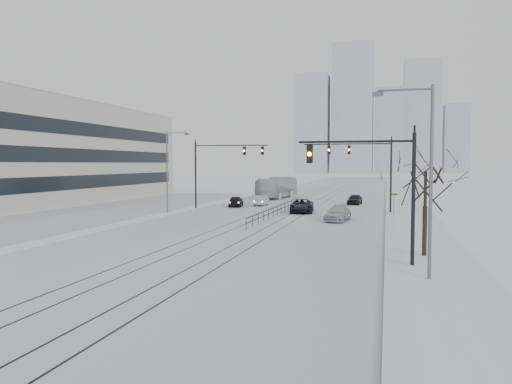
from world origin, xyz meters
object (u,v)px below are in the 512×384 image
at_px(sedan_sb_inner, 236,201).
at_px(sedan_sb_outer, 261,200).
at_px(bare_tree, 426,180).
at_px(sedan_nb_front, 302,206).
at_px(sedan_nb_right, 338,214).
at_px(sedan_nb_far, 355,199).
at_px(traffic_mast_near, 381,180).
at_px(box_truck, 277,188).

distance_m(sedan_sb_inner, sedan_sb_outer, 3.62).
distance_m(bare_tree, sedan_nb_front, 27.32).
bearing_deg(sedan_nb_right, bare_tree, -63.17).
relative_size(sedan_nb_right, sedan_nb_far, 1.19).
distance_m(sedan_nb_right, sedan_nb_far, 19.87).
distance_m(traffic_mast_near, sedan_nb_right, 21.28).
height_order(bare_tree, sedan_sb_inner, bare_tree).
height_order(sedan_sb_outer, box_truck, box_truck).
height_order(bare_tree, sedan_nb_right, bare_tree).
xyz_separation_m(sedan_nb_far, box_truck, (-12.54, 9.20, 0.96)).
bearing_deg(sedan_sb_inner, bare_tree, 113.28).
xyz_separation_m(bare_tree, sedan_nb_right, (-6.57, 17.50, -3.80)).
distance_m(sedan_nb_front, box_truck, 23.20).
bearing_deg(sedan_nb_front, sedan_nb_right, -63.55).
bearing_deg(sedan_nb_front, sedan_sb_outer, 123.58).
bearing_deg(sedan_nb_front, sedan_sb_inner, 143.20).
relative_size(bare_tree, sedan_nb_right, 1.28).
xyz_separation_m(sedan_nb_right, sedan_nb_far, (0.36, 19.86, -0.01)).
height_order(traffic_mast_near, box_truck, traffic_mast_near).
distance_m(sedan_sb_inner, sedan_nb_right, 18.77).
bearing_deg(traffic_mast_near, sedan_sb_outer, 113.45).
relative_size(traffic_mast_near, sedan_nb_far, 1.75).
bearing_deg(sedan_nb_far, sedan_nb_front, -105.11).
relative_size(bare_tree, sedan_nb_far, 1.52).
distance_m(traffic_mast_near, sedan_sb_outer, 38.88).
bearing_deg(sedan_sb_outer, sedan_nb_far, -159.87).
bearing_deg(bare_tree, sedan_sb_outer, 118.72).
relative_size(sedan_sb_inner, sedan_sb_outer, 1.00).
relative_size(traffic_mast_near, sedan_nb_right, 1.47).
distance_m(sedan_sb_inner, box_truck, 16.60).
height_order(sedan_sb_outer, sedan_nb_right, sedan_nb_right).
distance_m(bare_tree, sedan_sb_inner, 36.60).
xyz_separation_m(sedan_sb_inner, box_truck, (1.75, 16.48, 0.95)).
xyz_separation_m(sedan_nb_front, sedan_nb_far, (4.99, 12.72, -0.06)).
height_order(traffic_mast_near, sedan_sb_inner, traffic_mast_near).
height_order(traffic_mast_near, sedan_nb_front, traffic_mast_near).
bearing_deg(sedan_nb_right, sedan_nb_front, 129.20).
distance_m(bare_tree, box_truck, 50.27).
relative_size(bare_tree, sedan_sb_outer, 1.50).
relative_size(sedan_sb_outer, sedan_nb_front, 0.76).
xyz_separation_m(sedan_sb_outer, box_truck, (-0.94, 14.07, 0.97)).
relative_size(sedan_nb_front, box_truck, 0.45).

